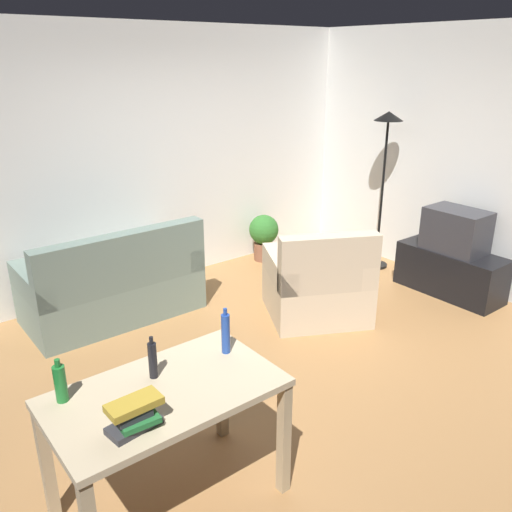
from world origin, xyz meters
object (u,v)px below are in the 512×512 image
tv (456,230)px  tv_stand (450,272)px  book_stack (134,415)px  torchiere_lamp (386,148)px  desk (166,407)px  bottle_green (60,383)px  couch (114,287)px  bottle_blue (226,333)px  armchair (318,286)px  potted_plant (264,234)px  bottle_dark (153,360)px

tv → tv_stand: bearing=90.0°
book_stack → torchiere_lamp: bearing=24.7°
tv → desk: 3.81m
torchiere_lamp → bottle_green: size_ratio=7.62×
tv_stand → tv: 0.46m
couch → torchiere_lamp: 3.29m
bottle_blue → book_stack: 0.78m
tv_stand → armchair: size_ratio=0.93×
armchair → desk: bearing=54.5°
book_stack → couch: bearing=68.7°
bottle_blue → armchair: bearing=30.1°
armchair → book_stack: 2.89m
tv_stand → bottle_green: bearing=96.0°
desk → potted_plant: size_ratio=2.11×
couch → bottle_dark: size_ratio=6.56×
desk → potted_plant: desk is taller
desk → bottle_dark: (0.01, 0.14, 0.22)m
couch → potted_plant: 2.11m
bottle_green → bottle_blue: (0.91, -0.13, 0.02)m
desk → bottle_green: bearing=152.7°
couch → tv: size_ratio=2.67×
tv_stand → torchiere_lamp: bearing=0.0°
desk → book_stack: book_stack is taller
couch → torchiere_lamp: bearing=167.0°
armchair → book_stack: (-2.52, -1.33, 0.51)m
bottle_green → bottle_dark: (0.46, -0.10, 0.00)m
desk → potted_plant: 3.89m
desk → book_stack: (-0.26, -0.18, 0.18)m
couch → tv: 3.47m
tv → bottle_green: (-4.20, -0.44, 0.16)m
tv_stand → bottle_blue: size_ratio=3.90×
couch → bottle_green: bearing=60.9°
bottle_dark → book_stack: (-0.27, -0.32, -0.04)m
bottle_green → tv: bearing=6.0°
torchiere_lamp → armchair: 1.91m
couch → torchiere_lamp: (3.02, -0.69, 1.10)m
book_stack → potted_plant: bearing=42.8°
bottle_dark → tv_stand: bearing=8.2°
couch → desk: size_ratio=1.33×
desk → armchair: size_ratio=1.01×
bottle_green → book_stack: bottle_green is taller
bottle_blue → tv_stand: bearing=9.9°
bottle_green → couch: bearing=60.9°
tv_stand → bottle_blue: (-3.28, -0.57, 0.65)m
bottle_green → armchair: bearing=18.7°
tv_stand → book_stack: bearing=102.1°
tv_stand → desk: bearing=100.2°
tv → desk: bearing=100.2°
tv → desk: size_ratio=0.50×
tv → desk: tv is taller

